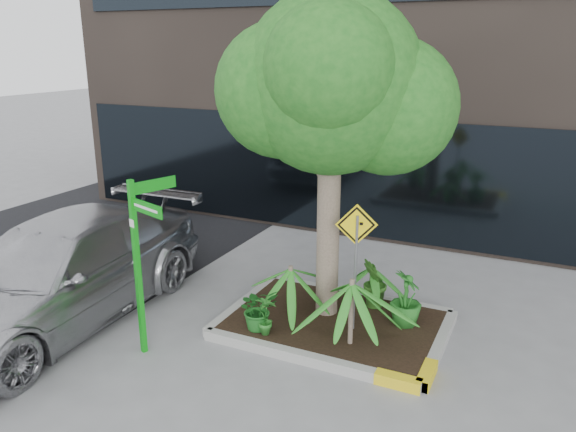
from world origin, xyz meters
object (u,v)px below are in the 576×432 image
at_px(parked_car, 59,273).
at_px(cattle_sign, 356,247).
at_px(street_sign_post, 141,249).
at_px(tree, 332,83).

height_order(parked_car, cattle_sign, cattle_sign).
relative_size(parked_car, cattle_sign, 2.83).
height_order(street_sign_post, cattle_sign, street_sign_post).
bearing_deg(parked_car, tree, 23.89).
xyz_separation_m(tree, parked_car, (-3.78, -1.80, -2.88)).
bearing_deg(tree, parked_car, -154.59).
relative_size(street_sign_post, cattle_sign, 1.30).
distance_m(street_sign_post, cattle_sign, 2.96).
height_order(tree, parked_car, tree).
distance_m(tree, street_sign_post, 3.50).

